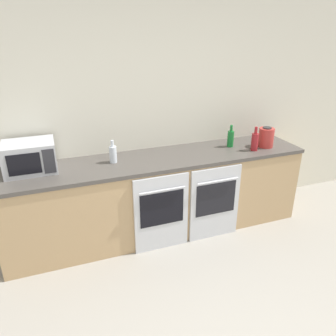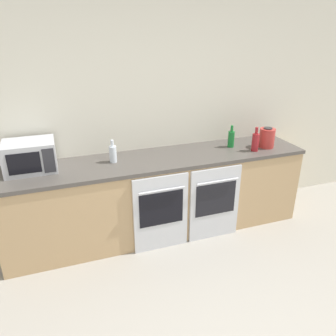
{
  "view_description": "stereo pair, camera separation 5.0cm",
  "coord_description": "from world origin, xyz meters",
  "px_view_note": "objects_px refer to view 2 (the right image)",
  "views": [
    {
      "loc": [
        -1.03,
        -0.93,
        2.19
      ],
      "look_at": [
        0.11,
        2.17,
        0.77
      ],
      "focal_mm": 35.0,
      "sensor_mm": 36.0,
      "label": 1
    },
    {
      "loc": [
        -0.98,
        -0.94,
        2.19
      ],
      "look_at": [
        0.11,
        2.17,
        0.77
      ],
      "focal_mm": 35.0,
      "sensor_mm": 36.0,
      "label": 2
    }
  ],
  "objects_px": {
    "oven_right": "(215,203)",
    "kettle": "(267,138)",
    "bottle_clear": "(113,153)",
    "microwave": "(30,156)",
    "bottle_red": "(255,142)",
    "oven_left": "(161,213)",
    "bottle_green": "(231,139)"
  },
  "relations": [
    {
      "from": "microwave",
      "to": "bottle_green",
      "type": "distance_m",
      "value": 2.17
    },
    {
      "from": "microwave",
      "to": "bottle_red",
      "type": "distance_m",
      "value": 2.37
    },
    {
      "from": "oven_right",
      "to": "bottle_clear",
      "type": "bearing_deg",
      "value": 158.95
    },
    {
      "from": "oven_left",
      "to": "microwave",
      "type": "bearing_deg",
      "value": 159.66
    },
    {
      "from": "oven_left",
      "to": "microwave",
      "type": "relative_size",
      "value": 1.78
    },
    {
      "from": "microwave",
      "to": "bottle_clear",
      "type": "distance_m",
      "value": 0.79
    },
    {
      "from": "oven_left",
      "to": "oven_right",
      "type": "height_order",
      "value": "same"
    },
    {
      "from": "kettle",
      "to": "bottle_green",
      "type": "bearing_deg",
      "value": 159.42
    },
    {
      "from": "bottle_green",
      "to": "bottle_red",
      "type": "bearing_deg",
      "value": -47.67
    },
    {
      "from": "bottle_clear",
      "to": "bottle_red",
      "type": "xyz_separation_m",
      "value": [
        1.57,
        -0.2,
        0.01
      ]
    },
    {
      "from": "bottle_clear",
      "to": "kettle",
      "type": "relative_size",
      "value": 1.02
    },
    {
      "from": "bottle_green",
      "to": "oven_right",
      "type": "bearing_deg",
      "value": -133.47
    },
    {
      "from": "bottle_green",
      "to": "kettle",
      "type": "relative_size",
      "value": 1.11
    },
    {
      "from": "bottle_clear",
      "to": "bottle_green",
      "type": "xyz_separation_m",
      "value": [
        1.38,
        0.01,
        0.01
      ]
    },
    {
      "from": "oven_right",
      "to": "microwave",
      "type": "xyz_separation_m",
      "value": [
        -1.79,
        0.44,
        0.62
      ]
    },
    {
      "from": "microwave",
      "to": "kettle",
      "type": "xyz_separation_m",
      "value": [
        2.56,
        -0.18,
        -0.03
      ]
    },
    {
      "from": "bottle_green",
      "to": "bottle_clear",
      "type": "bearing_deg",
      "value": -179.54
    },
    {
      "from": "microwave",
      "to": "bottle_green",
      "type": "bearing_deg",
      "value": -1.03
    },
    {
      "from": "oven_left",
      "to": "bottle_clear",
      "type": "bearing_deg",
      "value": 135.15
    },
    {
      "from": "bottle_red",
      "to": "kettle",
      "type": "height_order",
      "value": "bottle_red"
    },
    {
      "from": "oven_right",
      "to": "kettle",
      "type": "xyz_separation_m",
      "value": [
        0.76,
        0.25,
        0.59
      ]
    },
    {
      "from": "microwave",
      "to": "bottle_green",
      "type": "height_order",
      "value": "microwave"
    },
    {
      "from": "bottle_green",
      "to": "kettle",
      "type": "height_order",
      "value": "bottle_green"
    },
    {
      "from": "oven_right",
      "to": "kettle",
      "type": "height_order",
      "value": "kettle"
    },
    {
      "from": "oven_left",
      "to": "bottle_clear",
      "type": "xyz_separation_m",
      "value": [
        -0.39,
        0.39,
        0.57
      ]
    },
    {
      "from": "oven_left",
      "to": "kettle",
      "type": "distance_m",
      "value": 1.52
    },
    {
      "from": "bottle_clear",
      "to": "kettle",
      "type": "height_order",
      "value": "bottle_clear"
    },
    {
      "from": "bottle_clear",
      "to": "microwave",
      "type": "bearing_deg",
      "value": 176.36
    },
    {
      "from": "oven_right",
      "to": "kettle",
      "type": "bearing_deg",
      "value": 18.39
    },
    {
      "from": "bottle_clear",
      "to": "bottle_red",
      "type": "height_order",
      "value": "bottle_red"
    },
    {
      "from": "kettle",
      "to": "microwave",
      "type": "bearing_deg",
      "value": 175.89
    },
    {
      "from": "microwave",
      "to": "bottle_red",
      "type": "xyz_separation_m",
      "value": [
        2.36,
        -0.25,
        -0.04
      ]
    }
  ]
}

